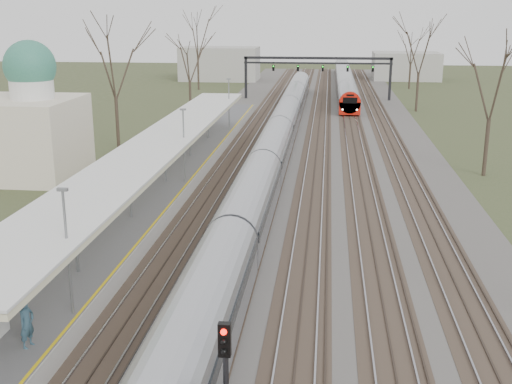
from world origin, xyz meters
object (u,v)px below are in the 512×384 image
Objects in this scene: train_near at (279,133)px; signal_post at (225,366)px; train_far at (345,80)px; passenger at (27,323)px.

signal_post reaches higher than train_near.
train_far is 33.23× the size of passenger.
train_far reaches higher than passenger.
signal_post reaches higher than passenger.
train_near is 42.52m from signal_post.
train_far is at bearing 86.71° from signal_post.
signal_post is (-5.25, -91.39, 1.25)m from train_far.
train_near is at bearing 4.54° from passenger.
passenger is (-5.73, -39.14, 0.43)m from train_near.
train_near is at bearing 92.36° from signal_post.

